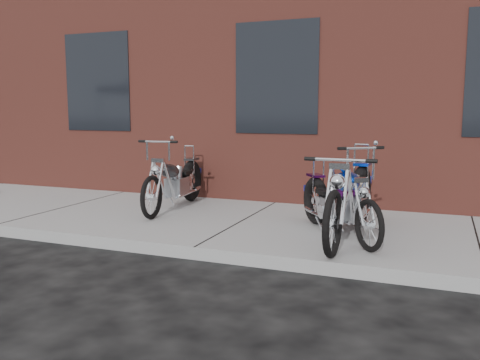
% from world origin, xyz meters
% --- Properties ---
extents(ground, '(120.00, 120.00, 0.00)m').
position_xyz_m(ground, '(0.00, 0.00, 0.00)').
color(ground, black).
rests_on(ground, ground).
extents(sidewalk, '(22.00, 3.00, 0.15)m').
position_xyz_m(sidewalk, '(0.00, 1.50, 0.07)').
color(sidewalk, '#959595').
rests_on(sidewalk, ground).
extents(building_brick, '(22.00, 10.00, 8.00)m').
position_xyz_m(building_brick, '(0.00, 8.00, 4.00)').
color(building_brick, brown).
rests_on(building_brick, ground).
extents(chopper_purple, '(1.30, 1.66, 1.13)m').
position_xyz_m(chopper_purple, '(1.39, 1.15, 0.51)').
color(chopper_purple, black).
rests_on(chopper_purple, sidewalk).
extents(chopper_blue, '(0.61, 2.50, 1.08)m').
position_xyz_m(chopper_blue, '(1.55, 1.11, 0.60)').
color(chopper_blue, black).
rests_on(chopper_blue, sidewalk).
extents(chopper_third, '(0.53, 2.17, 1.10)m').
position_xyz_m(chopper_third, '(-1.30, 1.93, 0.54)').
color(chopper_third, black).
rests_on(chopper_third, sidewalk).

